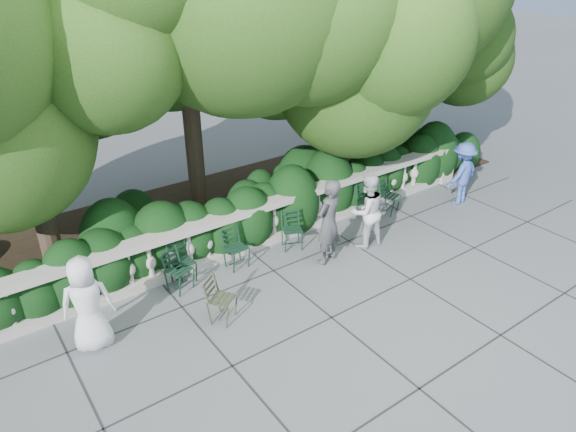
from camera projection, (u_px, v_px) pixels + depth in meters
ground at (318, 281)px, 9.94m from camera, size 90.00×90.00×0.00m
balustrade at (266, 223)px, 11.00m from camera, size 12.00×0.44×1.00m
shrub_hedge at (239, 221)px, 12.09m from camera, size 15.00×2.60×1.70m
tree_canopy at (253, 42)px, 10.73m from camera, size 15.04×6.52×6.78m
chair_a at (188, 285)px, 9.81m from camera, size 0.47×0.51×0.84m
chair_b at (241, 270)px, 10.28m from camera, size 0.47×0.51×0.84m
chair_c at (187, 292)px, 9.62m from camera, size 0.58×0.60×0.84m
chair_d at (370, 219)px, 12.19m from camera, size 0.45×0.49×0.84m
chair_e at (294, 251)px, 10.90m from camera, size 0.59×0.61×0.84m
chair_f at (394, 214)px, 12.42m from camera, size 0.58×0.60×0.84m
chair_weathered at (231, 322)px, 8.87m from camera, size 0.64×0.65×0.84m
person_businessman at (87, 304)px, 7.97m from camera, size 0.93×0.75×1.65m
person_woman_grey at (328, 222)px, 10.16m from camera, size 0.76×0.60×1.82m
person_casual_man at (367, 211)px, 10.76m from camera, size 0.88×0.73×1.64m
person_older_blue at (462, 173)px, 12.61m from camera, size 1.07×0.68×1.59m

